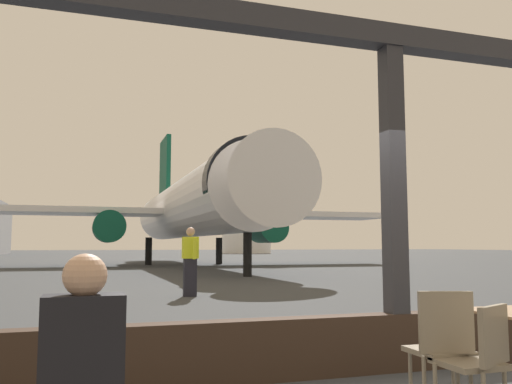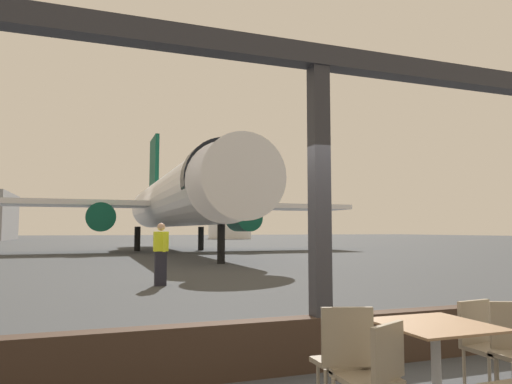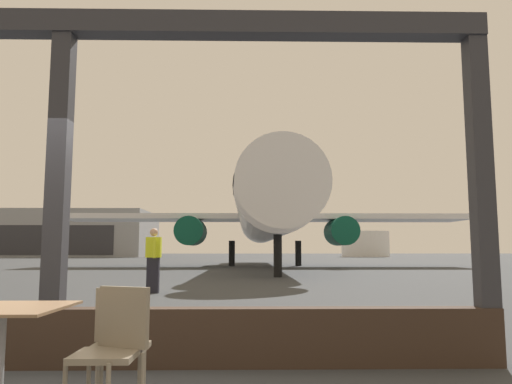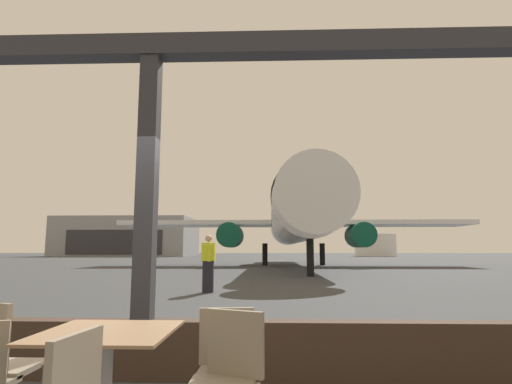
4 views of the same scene
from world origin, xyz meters
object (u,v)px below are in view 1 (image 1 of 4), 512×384
cafe_chair_aisle_left (480,355)px  seated_passenger (87,366)px  fuel_storage_tank (247,240)px  cafe_chair_window_right (442,342)px  ground_crew_worker (190,260)px  airplane (194,207)px

cafe_chair_aisle_left → seated_passenger: bearing=-175.5°
cafe_chair_aisle_left → fuel_storage_tank: fuel_storage_tank is taller
cafe_chair_window_right → ground_crew_worker: 9.95m
cafe_chair_aisle_left → seated_passenger: size_ratio=0.70×
cafe_chair_aisle_left → fuel_storage_tank: (22.28, 79.69, 1.58)m
cafe_chair_aisle_left → fuel_storage_tank: bearing=74.4°
cafe_chair_window_right → fuel_storage_tank: (22.33, 79.36, 1.54)m
airplane → cafe_chair_aisle_left: bearing=-97.2°
fuel_storage_tank → cafe_chair_aisle_left: bearing=-105.6°
airplane → fuel_storage_tank: 53.38m
cafe_chair_window_right → cafe_chair_aisle_left: 0.34m
cafe_chair_aisle_left → airplane: airplane is taller
cafe_chair_aisle_left → seated_passenger: seated_passenger is taller
seated_passenger → ground_crew_worker: ground_crew_worker is taller
seated_passenger → airplane: 30.68m
seated_passenger → fuel_storage_tank: (24.87, 79.90, 1.43)m
seated_passenger → ground_crew_worker: 10.78m
ground_crew_worker → cafe_chair_window_right: bearing=-89.8°
airplane → ground_crew_worker: bearing=-101.2°
ground_crew_worker → airplane: bearing=78.8°
cafe_chair_window_right → seated_passenger: (-2.54, -0.54, 0.11)m
ground_crew_worker → fuel_storage_tank: fuel_storage_tank is taller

